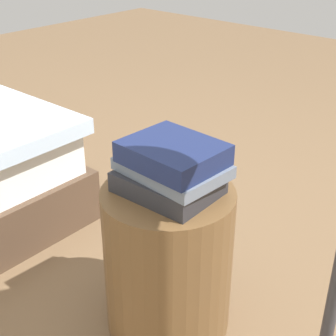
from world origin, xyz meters
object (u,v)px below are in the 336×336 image
at_px(book_navy, 173,153).
at_px(book_charcoal, 168,184).
at_px(book_slate, 172,168).
at_px(side_table, 168,260).

bearing_deg(book_navy, book_charcoal, 46.38).
bearing_deg(book_slate, book_charcoal, 71.11).
distance_m(side_table, book_slate, 0.31).
height_order(side_table, book_charcoal, book_charcoal).
bearing_deg(side_table, book_charcoal, 120.46).
xyz_separation_m(book_charcoal, book_navy, (-0.01, -0.01, 0.09)).
relative_size(side_table, book_slate, 1.69).
distance_m(book_charcoal, book_slate, 0.05).
xyz_separation_m(book_charcoal, book_slate, (-0.01, -0.01, 0.05)).
xyz_separation_m(book_slate, book_navy, (-0.00, 0.00, 0.05)).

